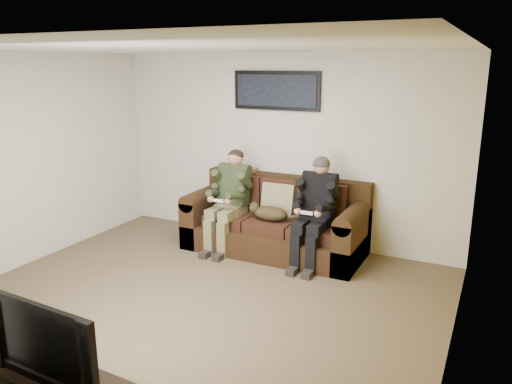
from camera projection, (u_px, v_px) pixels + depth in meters
The scene contains 14 objects.
floor at pixel (195, 303), 5.27m from camera, with size 5.00×5.00×0.00m, color brown.
ceiling at pixel (186, 47), 4.62m from camera, with size 5.00×5.00×0.00m, color silver.
wall_back at pixel (282, 149), 6.89m from camera, with size 5.00×5.00×0.00m, color beige.
wall_left at pixel (17, 162), 6.02m from camera, with size 4.50×4.50×0.00m, color beige.
wall_right at pixel (461, 217), 3.87m from camera, with size 4.50×4.50×0.00m, color beige.
accent_wall_right at pixel (460, 217), 3.87m from camera, with size 4.50×4.50×0.00m, color #B79112.
sofa at pixel (277, 223), 6.72m from camera, with size 2.37×1.02×0.97m.
throw_pillow at pixel (279, 200), 6.67m from camera, with size 0.45×0.13×0.43m, color #8B815B.
throw_blanket at pixel (240, 171), 7.13m from camera, with size 0.48×0.24×0.09m, color gray.
person_left at pixel (230, 194), 6.71m from camera, with size 0.51×0.87×1.33m.
person_right at pixel (316, 204), 6.18m from camera, with size 0.51×0.86×1.34m.
cat at pixel (269, 213), 6.47m from camera, with size 0.66×0.26×0.24m.
framed_poster at pixel (276, 91), 6.70m from camera, with size 1.25×0.05×0.52m.
television at pixel (52, 337), 3.34m from camera, with size 1.02×0.13×0.58m, color black.
Camera 1 is at (2.72, -4.02, 2.46)m, focal length 35.00 mm.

